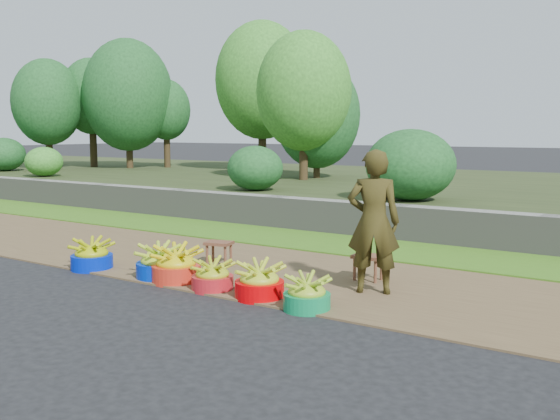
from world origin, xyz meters
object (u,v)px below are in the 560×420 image
Objects in this scene: stool_left at (219,246)px; stool_right at (368,260)px; basin_b at (159,263)px; basin_e at (259,282)px; basin_a at (92,256)px; vendor_woman at (374,222)px; basin_d at (212,277)px; basin_f at (307,295)px; basin_c at (176,266)px.

stool_right is (1.92, 0.26, 0.00)m from stool_left.
basin_b reaches higher than basin_e.
vendor_woman is at bearing 13.88° from basin_a.
basin_b is at bearing 177.71° from basin_e.
basin_d is (1.87, 0.03, -0.02)m from basin_a.
basin_b is 1.58× the size of stool_right.
basin_b is at bearing 174.98° from basin_d.
basin_f is 0.30× the size of vendor_woman.
basin_f is 1.20× the size of stool_left.
basin_c is 0.37× the size of vendor_woman.
vendor_woman reaches higher than basin_a.
basin_e is (2.47, 0.05, -0.00)m from basin_a.
basin_d reaches higher than stool_left.
stool_left is 2.25m from vendor_woman.
basin_a reaches higher than stool_left.
vendor_woman is (0.27, -0.45, 0.51)m from stool_right.
vendor_woman is at bearing 73.05° from basin_f.
basin_b reaches higher than stool_right.
stool_left is (0.12, 0.92, 0.07)m from basin_b.
basin_e is 1.49× the size of stool_right.
basin_a is at bearing -179.03° from basin_d.
basin_e is 1.31m from vendor_woman.
vendor_woman is (2.19, -0.20, 0.51)m from stool_left.
stool_left is 1.94m from stool_right.
vendor_woman is (1.47, 0.79, 0.61)m from basin_d.
basin_f is at bearing -4.23° from basin_c.
basin_f is at bearing -8.49° from basin_e.
basin_f is (1.21, -0.07, 0.00)m from basin_d.
basin_c is 1.16m from basin_e.
basin_f is at bearing -89.96° from stool_right.
basin_e is (1.44, -0.06, -0.01)m from basin_b.
vendor_woman reaches higher than stool_right.
vendor_woman is at bearing 41.62° from basin_e.
stool_left is at bearing 41.46° from basin_a.
basin_a is at bearing -178.89° from basin_e.
basin_c is 0.95m from stool_left.
basin_d is 0.89× the size of basin_e.
basin_c reaches higher than basin_f.
basin_c is 1.23× the size of basin_d.
basin_b reaches higher than basin_a.
basin_c reaches higher than basin_b.
stool_right is (3.07, 1.28, 0.08)m from basin_a.
basin_a is 0.34× the size of vendor_woman.
basin_d is at bearing -178.44° from basin_e.
basin_b is at bearing 175.85° from basin_f.
basin_b is 2.49m from vendor_woman.
basin_b is 0.27m from basin_c.
basin_d is 1.22m from stool_left.
vendor_woman reaches higher than basin_f.
basin_a reaches higher than stool_right.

